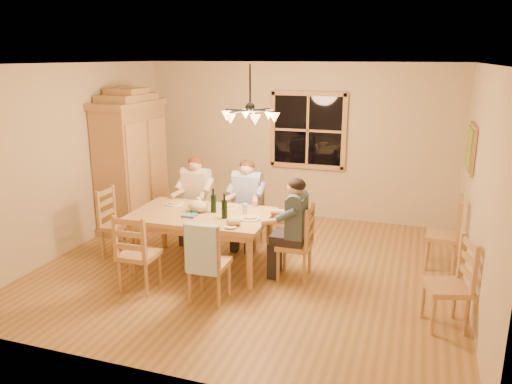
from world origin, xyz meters
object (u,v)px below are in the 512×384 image
(chair_end_left, at_px, (120,235))
(chair_spare_front, at_px, (445,300))
(dining_table, at_px, (202,220))
(adult_plaid_man, at_px, (247,193))
(chair_far_left, at_px, (197,222))
(wine_bottle_b, at_px, (224,206))
(child, at_px, (196,239))
(adult_slate_man, at_px, (295,216))
(chair_end_right, at_px, (294,256))
(armoire, at_px, (132,165))
(chair_near_right, at_px, (210,275))
(chair_near_left, at_px, (140,266))
(adult_woman, at_px, (196,189))
(chair_far_right, at_px, (247,227))
(chair_spare_back, at_px, (441,246))
(chandelier, at_px, (250,115))
(wine_bottle_a, at_px, (213,201))

(chair_end_left, distance_m, chair_spare_front, 4.42)
(dining_table, bearing_deg, adult_plaid_man, 68.98)
(chair_far_left, height_order, wine_bottle_b, wine_bottle_b)
(chair_far_left, xyz_separation_m, chair_end_left, (-0.80, -0.89, 0.00))
(child, bearing_deg, adult_slate_man, -37.99)
(chair_end_left, relative_size, adult_slate_man, 1.13)
(chair_far_left, height_order, chair_end_right, same)
(armoire, xyz_separation_m, chair_end_left, (0.50, -1.22, -0.75))
(chair_near_right, height_order, adult_plaid_man, adult_plaid_man)
(chair_near_right, distance_m, adult_slate_man, 1.31)
(chair_near_left, height_order, adult_woman, adult_woman)
(chair_end_left, xyz_separation_m, adult_plaid_man, (1.62, 0.91, 0.54))
(child, bearing_deg, adult_woman, 72.98)
(dining_table, height_order, adult_woman, adult_woman)
(chair_far_right, height_order, child, chair_far_right)
(chair_spare_back, bearing_deg, wine_bottle_b, 115.07)
(dining_table, relative_size, wine_bottle_b, 5.67)
(adult_slate_man, height_order, chair_spare_back, adult_slate_man)
(chair_spare_front, relative_size, chair_spare_back, 1.00)
(chandelier, relative_size, child, 0.96)
(chair_far_left, xyz_separation_m, adult_slate_man, (1.76, -0.83, 0.54))
(chair_near_right, bearing_deg, dining_table, 117.90)
(chair_far_right, xyz_separation_m, chair_near_left, (-0.78, -1.76, 0.00))
(child, relative_size, chair_spare_front, 0.81)
(chair_end_right, bearing_deg, chair_spare_back, -63.68)
(chair_far_right, distance_m, wine_bottle_b, 1.16)
(adult_woman, distance_m, chair_spare_back, 3.62)
(chair_near_right, xyz_separation_m, wine_bottle_b, (-0.11, 0.77, 0.62))
(chair_far_right, bearing_deg, adult_woman, 0.00)
(armoire, distance_m, wine_bottle_b, 2.51)
(chair_far_right, height_order, adult_slate_man, adult_slate_man)
(chair_far_right, height_order, chair_near_right, same)
(chair_end_left, bearing_deg, adult_slate_man, 90.00)
(chair_near_left, xyz_separation_m, chair_near_right, (0.92, 0.02, 0.00))
(chair_far_right, bearing_deg, adult_slate_man, 136.64)
(dining_table, height_order, chair_far_right, chair_far_right)
(chair_near_left, bearing_deg, chair_near_right, 0.00)
(child, bearing_deg, chair_end_right, -37.99)
(adult_slate_man, distance_m, wine_bottle_a, 1.14)
(chair_near_left, relative_size, chair_near_right, 1.00)
(chair_end_right, bearing_deg, adult_woman, 63.43)
(armoire, height_order, chair_near_left, armoire)
(armoire, relative_size, chair_end_left, 2.32)
(child, bearing_deg, chair_near_right, -97.56)
(chandelier, xyz_separation_m, adult_woman, (-1.12, 0.70, -1.24))
(chair_far_right, relative_size, adult_slate_man, 1.13)
(chandelier, bearing_deg, child, -163.11)
(adult_slate_man, xyz_separation_m, child, (-1.34, -0.09, -0.44))
(chair_far_left, distance_m, child, 1.01)
(chandelier, xyz_separation_m, adult_slate_man, (0.64, -0.13, -1.24))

